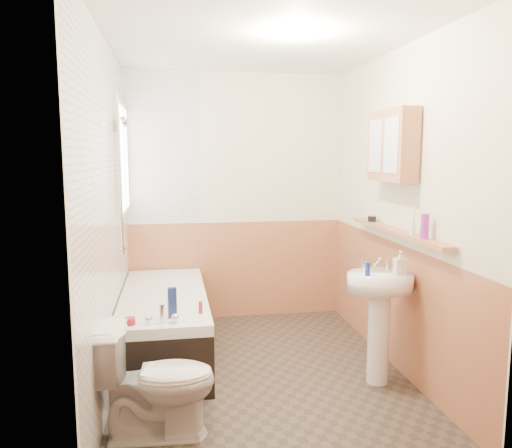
% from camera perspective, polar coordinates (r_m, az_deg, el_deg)
% --- Properties ---
extents(floor, '(2.80, 2.80, 0.00)m').
position_cam_1_polar(floor, '(4.07, 0.37, -16.55)').
color(floor, '#302822').
rests_on(floor, ground).
extents(ceiling, '(2.80, 2.80, 0.00)m').
position_cam_1_polar(ceiling, '(3.79, 0.40, 20.31)').
color(ceiling, white).
rests_on(ceiling, ground).
extents(wall_back, '(2.20, 0.02, 2.50)m').
position_cam_1_polar(wall_back, '(5.12, -2.37, 3.02)').
color(wall_back, beige).
rests_on(wall_back, ground).
extents(wall_front, '(2.20, 0.02, 2.50)m').
position_cam_1_polar(wall_front, '(2.37, 6.34, -2.71)').
color(wall_front, beige).
rests_on(wall_front, ground).
extents(wall_left, '(0.02, 2.80, 2.50)m').
position_cam_1_polar(wall_left, '(3.70, -16.78, 0.82)').
color(wall_left, beige).
rests_on(wall_left, ground).
extents(wall_right, '(0.02, 2.80, 2.50)m').
position_cam_1_polar(wall_right, '(4.07, 15.96, 1.47)').
color(wall_right, beige).
rests_on(wall_right, ground).
extents(wainscot_right, '(0.01, 2.80, 1.00)m').
position_cam_1_polar(wainscot_right, '(4.21, 15.30, -8.73)').
color(wainscot_right, '#B9724C').
rests_on(wainscot_right, wall_right).
extents(wainscot_front, '(2.20, 0.01, 1.00)m').
position_cam_1_polar(wainscot_front, '(2.63, 5.94, -18.89)').
color(wainscot_front, '#B9724C').
rests_on(wainscot_front, wall_front).
extents(wainscot_back, '(2.20, 0.01, 1.00)m').
position_cam_1_polar(wainscot_back, '(5.21, -2.29, -5.24)').
color(wainscot_back, '#B9724C').
rests_on(wainscot_back, wall_back).
extents(tile_cladding_left, '(0.01, 2.80, 2.50)m').
position_cam_1_polar(tile_cladding_left, '(3.70, -16.44, 0.83)').
color(tile_cladding_left, white).
rests_on(tile_cladding_left, wall_left).
extents(tile_return_back, '(0.75, 0.01, 1.50)m').
position_cam_1_polar(tile_return_back, '(5.04, -10.67, 8.51)').
color(tile_return_back, white).
rests_on(tile_return_back, wall_back).
extents(window, '(0.03, 0.79, 0.99)m').
position_cam_1_polar(window, '(4.62, -14.95, 7.20)').
color(window, white).
rests_on(window, wall_left).
extents(bathtub, '(0.70, 1.75, 0.67)m').
position_cam_1_polar(bathtub, '(4.38, -10.43, -10.99)').
color(bathtub, black).
rests_on(bathtub, floor).
extents(shower_riser, '(0.11, 0.09, 1.28)m').
position_cam_1_polar(shower_riser, '(4.16, -15.17, 6.78)').
color(shower_riser, silver).
rests_on(shower_riser, wall_left).
extents(toilet, '(0.73, 0.43, 0.69)m').
position_cam_1_polar(toilet, '(3.18, -11.31, -17.19)').
color(toilet, white).
rests_on(toilet, floor).
extents(sink, '(0.49, 0.39, 0.94)m').
position_cam_1_polar(sink, '(3.81, 13.93, -8.96)').
color(sink, white).
rests_on(sink, floor).
extents(pine_shelf, '(0.10, 1.53, 0.03)m').
position_cam_1_polar(pine_shelf, '(3.96, 15.65, -0.81)').
color(pine_shelf, '#B9724C').
rests_on(pine_shelf, wall_right).
extents(medicine_cabinet, '(0.15, 0.60, 0.54)m').
position_cam_1_polar(medicine_cabinet, '(3.96, 15.27, 8.62)').
color(medicine_cabinet, '#B9724C').
rests_on(medicine_cabinet, wall_right).
extents(foam_can, '(0.07, 0.07, 0.17)m').
position_cam_1_polar(foam_can, '(3.56, 18.74, -0.26)').
color(foam_can, purple).
rests_on(foam_can, pine_shelf).
extents(green_bottle, '(0.06, 0.06, 0.24)m').
position_cam_1_polar(green_bottle, '(3.70, 17.51, 0.65)').
color(green_bottle, silver).
rests_on(green_bottle, pine_shelf).
extents(black_jar, '(0.09, 0.09, 0.05)m').
position_cam_1_polar(black_jar, '(4.37, 13.11, 0.57)').
color(black_jar, black).
rests_on(black_jar, pine_shelf).
extents(soap_bottle, '(0.09, 0.17, 0.08)m').
position_cam_1_polar(soap_bottle, '(3.74, 16.11, -4.93)').
color(soap_bottle, silver).
rests_on(soap_bottle, sink).
extents(clear_bottle, '(0.04, 0.04, 0.10)m').
position_cam_1_polar(clear_bottle, '(3.63, 12.64, -5.04)').
color(clear_bottle, '#19339E').
rests_on(clear_bottle, sink).
extents(blue_gel, '(0.07, 0.05, 0.22)m').
position_cam_1_polar(blue_gel, '(3.63, -9.56, -8.86)').
color(blue_gel, navy).
rests_on(blue_gel, bathtub).
extents(cream_jar, '(0.09, 0.09, 0.05)m').
position_cam_1_polar(cream_jar, '(3.58, -14.24, -10.71)').
color(cream_jar, maroon).
rests_on(cream_jar, bathtub).
extents(orange_bottle, '(0.03, 0.03, 0.09)m').
position_cam_1_polar(orange_bottle, '(3.72, -6.36, -9.46)').
color(orange_bottle, maroon).
rests_on(orange_bottle, bathtub).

